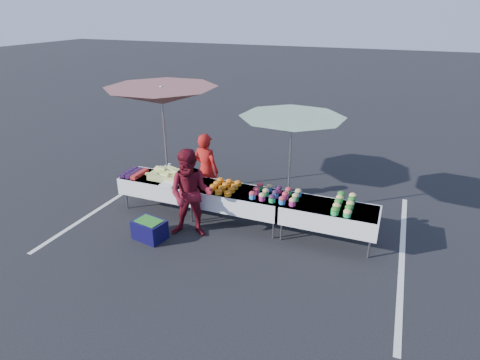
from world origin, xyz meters
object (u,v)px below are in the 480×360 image
at_px(table_left, 164,185).
at_px(customer, 191,194).
at_px(vendor, 206,170).
at_px(table_right, 328,214).
at_px(table_center, 240,199).
at_px(umbrella_right, 292,125).
at_px(umbrella_left, 162,96).
at_px(storage_bin, 150,229).

relative_size(table_left, customer, 1.04).
xyz_separation_m(vendor, customer, (0.32, -1.30, 0.04)).
bearing_deg(table_right, table_center, 180.00).
distance_m(table_left, umbrella_right, 3.07).
relative_size(vendor, customer, 0.95).
relative_size(table_right, vendor, 1.10).
height_order(table_center, vendor, vendor).
xyz_separation_m(umbrella_left, umbrella_right, (3.00, 0.00, -0.35)).
xyz_separation_m(vendor, umbrella_left, (-1.16, 0.25, 1.51)).
xyz_separation_m(umbrella_left, storage_bin, (0.78, -1.99, -2.15)).
bearing_deg(table_left, table_center, 0.00).
distance_m(table_right, umbrella_right, 1.91).
bearing_deg(umbrella_right, table_right, -38.66).
bearing_deg(table_left, customer, -34.67).
xyz_separation_m(table_left, table_center, (1.80, 0.00, 0.00)).
bearing_deg(vendor, table_center, 159.75).
distance_m(table_left, storage_bin, 1.31).
relative_size(table_center, umbrella_left, 0.57).
bearing_deg(storage_bin, table_center, 50.62).
height_order(table_left, table_center, same).
bearing_deg(umbrella_left, umbrella_right, 0.00).
height_order(umbrella_right, storage_bin, umbrella_right).
distance_m(table_left, table_right, 3.60).
xyz_separation_m(customer, umbrella_left, (-1.48, 1.55, 1.46)).
distance_m(table_right, vendor, 2.90).
relative_size(table_right, storage_bin, 2.77).
height_order(table_left, umbrella_left, umbrella_left).
relative_size(table_left, umbrella_left, 0.57).
bearing_deg(customer, table_right, 1.71).
bearing_deg(table_center, storage_bin, -140.08).
height_order(table_center, table_right, same).
bearing_deg(table_right, umbrella_right, 141.34).
bearing_deg(customer, storage_bin, -162.96).
xyz_separation_m(table_left, customer, (1.08, -0.75, 0.31)).
xyz_separation_m(table_center, table_right, (1.80, 0.00, 0.00)).
relative_size(table_center, storage_bin, 2.77).
bearing_deg(vendor, customer, 111.53).
bearing_deg(storage_bin, table_right, 30.99).
relative_size(table_left, vendor, 1.10).
xyz_separation_m(table_right, vendor, (-2.83, 0.55, 0.26)).
bearing_deg(customer, umbrella_right, 30.75).
relative_size(vendor, storage_bin, 2.52).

